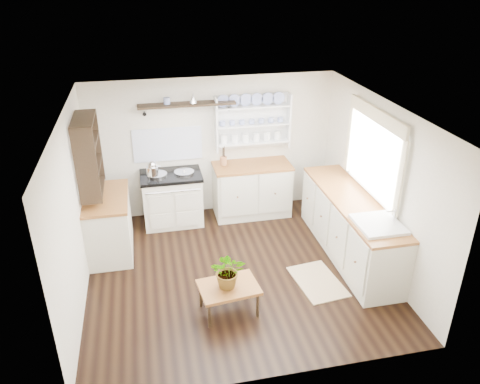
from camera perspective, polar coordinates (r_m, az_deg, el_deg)
floor at (r=6.62m, az=-0.51°, el=-9.61°), size 4.00×3.80×0.01m
wall_back at (r=7.74m, az=-3.36°, el=5.54°), size 4.00×0.02×2.30m
wall_right at (r=6.67m, az=16.55°, el=0.94°), size 0.02×3.80×2.30m
wall_left at (r=6.00m, az=-19.63°, el=-2.45°), size 0.02×3.80×2.30m
ceiling at (r=5.59m, az=-0.60°, el=9.86°), size 4.00×3.80×0.01m
window at (r=6.61m, az=16.02°, el=4.70°), size 0.08×1.55×1.22m
aga_cooker at (r=7.65m, az=-8.24°, el=-0.74°), size 0.97×0.67×0.89m
back_cabinets at (r=7.84m, az=1.45°, el=0.39°), size 1.27×0.63×0.90m
right_cabinets at (r=6.93m, az=13.25°, el=-4.09°), size 0.62×2.43×0.90m
belfast_sink at (r=6.19m, az=16.38°, el=-4.75°), size 0.55×0.60×0.45m
left_cabinets at (r=7.08m, az=-15.67°, el=-3.72°), size 0.62×1.13×0.90m
plate_rack at (r=7.69m, az=1.45°, el=8.64°), size 1.20×0.22×0.90m
high_shelf at (r=7.34m, az=-6.50°, el=10.51°), size 1.50×0.29×0.16m
left_shelving at (r=6.63m, az=-18.00°, el=4.37°), size 0.28×0.80×1.05m
kettle at (r=7.29m, az=-10.66°, el=2.85°), size 0.18×0.18×0.22m
utensil_crock at (r=7.62m, az=-2.04°, el=3.82°), size 0.11×0.11×0.13m
center_table at (r=5.75m, az=-1.39°, el=-11.75°), size 0.76×0.58×0.38m
potted_plant at (r=5.59m, az=-1.42°, el=-9.55°), size 0.47×0.43×0.45m
floor_rug at (r=6.50m, az=9.43°, el=-10.71°), size 0.65×0.91×0.02m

